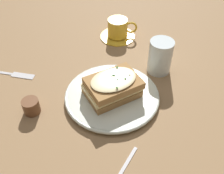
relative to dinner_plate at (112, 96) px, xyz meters
The scene contains 7 objects.
ground_plane 0.02m from the dinner_plate, 33.47° to the left, with size 2.40×2.40×0.00m, color olive.
dinner_plate is the anchor object (origin of this frame).
sandwich 0.04m from the dinner_plate, 39.75° to the left, with size 0.11×0.14×0.06m.
teacup_with_saucer 0.32m from the dinner_plate, 147.36° to the left, with size 0.13×0.13×0.07m.
water_glass 0.20m from the dinner_plate, 101.60° to the left, with size 0.07×0.07×0.11m, color silver.
fork 0.33m from the dinner_plate, 136.94° to the right, with size 0.14×0.15×0.00m.
condiment_pot 0.22m from the dinner_plate, 105.97° to the right, with size 0.05×0.05×0.04m, color brown.
Camera 1 is at (0.44, -0.25, 0.54)m, focal length 42.00 mm.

